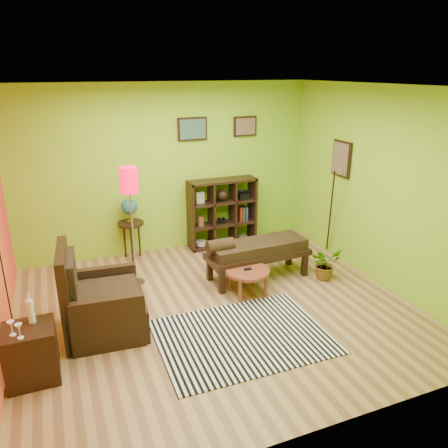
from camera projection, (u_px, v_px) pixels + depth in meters
name	position (u px, v px, depth m)	size (l,w,h in m)	color
ground	(216.00, 309.00, 5.75)	(5.00, 5.00, 0.00)	#A77E52
room_shell	(207.00, 175.00, 5.13)	(5.04, 4.54, 2.82)	#8FCC24
zebra_rug	(243.00, 336.00, 5.15)	(1.98, 1.47, 0.01)	white
coffee_table	(248.00, 273.00, 6.02)	(0.61, 0.61, 0.40)	brown
armchair	(99.00, 306.00, 5.15)	(0.99, 0.99, 1.11)	black
side_cabinet	(31.00, 353.00, 4.37)	(0.50, 0.45, 0.90)	black
floor_lamp	(130.00, 191.00, 5.95)	(0.26, 0.26, 1.74)	silver
globe_table	(130.00, 214.00, 7.03)	(0.42, 0.42, 1.03)	black
cube_shelf	(223.00, 213.00, 7.64)	(1.20, 0.35, 1.20)	black
bench	(255.00, 250.00, 6.44)	(1.59, 0.61, 0.72)	black
potted_plant	(325.00, 267.00, 6.52)	(0.44, 0.49, 0.38)	#26661E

